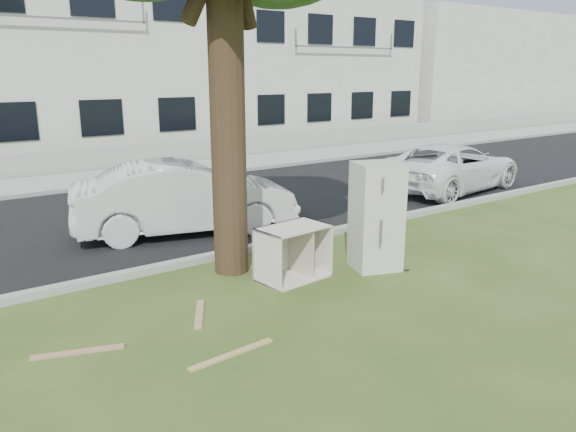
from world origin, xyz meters
TOP-DOWN VIEW (x-y plane):
  - ground at (0.00, 0.00)m, footprint 120.00×120.00m
  - road at (0.00, 6.00)m, footprint 120.00×7.00m
  - kerb_near at (0.00, 2.45)m, footprint 120.00×0.18m
  - kerb_far at (0.00, 9.55)m, footprint 120.00×0.18m
  - sidewalk at (0.00, 11.00)m, footprint 120.00×2.80m
  - low_wall at (0.00, 12.60)m, footprint 120.00×0.15m
  - townhouse_center at (0.00, 17.50)m, footprint 11.22×8.16m
  - townhouse_right at (12.00, 17.50)m, footprint 10.20×8.16m
  - filler_right at (26.00, 18.00)m, footprint 16.00×9.00m
  - fridge at (1.58, 0.57)m, footprint 0.89×0.86m
  - cabinet at (0.20, 0.95)m, footprint 1.13×0.76m
  - plank_a at (-1.80, -0.62)m, footprint 1.12×0.17m
  - plank_b at (-3.21, 0.45)m, footprint 1.00×0.42m
  - plank_c at (-1.60, 0.58)m, footprint 0.53×0.83m
  - car_center at (-0.01, 4.26)m, footprint 4.55×2.58m
  - car_right at (7.58, 3.86)m, footprint 4.75×2.63m

SIDE VIEW (x-z plane):
  - ground at x=0.00m, z-range 0.00..0.00m
  - kerb_near at x=0.00m, z-range -0.06..0.06m
  - kerb_far at x=0.00m, z-range -0.06..0.06m
  - road at x=0.00m, z-range 0.00..0.01m
  - sidewalk at x=0.00m, z-range 0.00..0.01m
  - plank_a at x=-1.80m, z-range 0.00..0.02m
  - plank_c at x=-1.60m, z-range 0.00..0.02m
  - plank_b at x=-3.21m, z-range 0.00..0.02m
  - low_wall at x=0.00m, z-range 0.00..0.70m
  - cabinet at x=0.20m, z-range 0.00..0.83m
  - car_right at x=7.58m, z-range 0.00..1.26m
  - car_center at x=-0.01m, z-range 0.00..1.42m
  - fridge at x=1.58m, z-range 0.00..1.73m
  - filler_right at x=26.00m, z-range 0.00..6.40m
  - townhouse_right at x=12.00m, z-range 0.00..6.84m
  - townhouse_center at x=0.00m, z-range 0.00..7.44m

